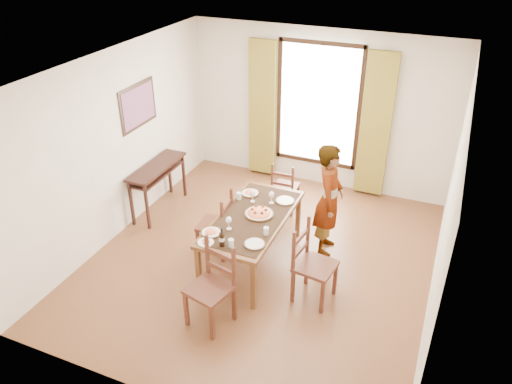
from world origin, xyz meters
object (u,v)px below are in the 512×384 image
at_px(man, 329,200).
at_px(pasta_platter, 259,211).
at_px(dining_table, 252,221).
at_px(console_table, 157,172).

height_order(man, pasta_platter, man).
relative_size(man, pasta_platter, 4.10).
distance_m(dining_table, man, 1.10).
xyz_separation_m(console_table, dining_table, (1.93, -0.71, 0.00)).
relative_size(console_table, man, 0.73).
bearing_deg(console_table, pasta_platter, -17.63).
relative_size(dining_table, pasta_platter, 4.50).
bearing_deg(man, pasta_platter, 120.64).
relative_size(console_table, pasta_platter, 3.00).
distance_m(console_table, pasta_platter, 2.10).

